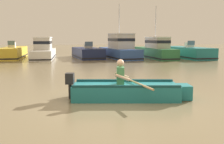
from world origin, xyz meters
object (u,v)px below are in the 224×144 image
object	(u,v)px
moored_boat_blue	(119,49)
moored_boat_green	(155,50)
moored_boat_navy	(87,53)
moored_boat_teal	(186,53)
moored_boat_yellow	(13,53)
rowboat_with_person	(128,91)
moored_boat_white	(44,51)

from	to	relation	value
moored_boat_blue	moored_boat_green	bearing A→B (deg)	-8.02
moored_boat_navy	moored_boat_blue	size ratio (longest dim) A/B	0.80
moored_boat_navy	moored_boat_teal	world-z (taller)	moored_boat_teal
moored_boat_yellow	moored_boat_teal	world-z (taller)	moored_boat_teal
rowboat_with_person	moored_boat_white	xyz separation A→B (m)	(-4.70, 15.65, 0.44)
moored_boat_white	moored_boat_navy	distance (m)	3.80
rowboat_with_person	moored_boat_white	world-z (taller)	moored_boat_white
moored_boat_white	moored_boat_blue	distance (m)	6.62
moored_boat_green	moored_boat_teal	distance (m)	2.95
rowboat_with_person	moored_boat_white	distance (m)	16.34
moored_boat_yellow	moored_boat_white	xyz separation A→B (m)	(2.78, -0.72, 0.23)
rowboat_with_person	moored_boat_navy	bearing A→B (deg)	93.30
rowboat_with_person	moored_boat_green	xyz separation A→B (m)	(5.07, 15.06, 0.46)
moored_boat_navy	moored_boat_teal	size ratio (longest dim) A/B	0.84
moored_boat_yellow	moored_boat_teal	bearing A→B (deg)	-4.64
moored_boat_teal	moored_boat_blue	bearing A→B (deg)	176.33
moored_boat_teal	moored_boat_white	bearing A→B (deg)	177.60
moored_boat_yellow	moored_boat_navy	bearing A→B (deg)	-3.52
moored_boat_teal	rowboat_with_person	bearing A→B (deg)	-117.92
moored_boat_white	moored_boat_yellow	bearing A→B (deg)	165.40
moored_boat_navy	moored_boat_white	bearing A→B (deg)	-175.13
moored_boat_navy	moored_boat_teal	distance (m)	8.97
rowboat_with_person	moored_boat_teal	bearing A→B (deg)	62.08
moored_boat_blue	moored_boat_teal	size ratio (longest dim) A/B	1.05
moored_boat_white	moored_boat_blue	size ratio (longest dim) A/B	0.94
moored_boat_blue	moored_boat_green	distance (m)	3.19
moored_boat_navy	moored_boat_green	distance (m)	6.07
moored_boat_blue	moored_boat_navy	bearing A→B (deg)	170.76
moored_boat_navy	moored_boat_blue	distance (m)	2.90
moored_boat_navy	moored_boat_teal	xyz separation A→B (m)	(8.93, -0.85, 0.04)
moored_boat_green	moored_boat_teal	bearing A→B (deg)	1.05
rowboat_with_person	moored_boat_green	bearing A→B (deg)	71.38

